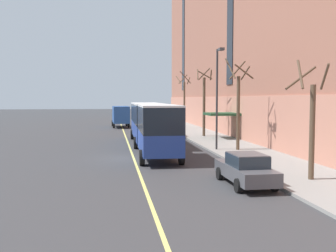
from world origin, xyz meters
TOP-DOWN VIEW (x-y plane):
  - ground_plane at (0.00, 0.00)m, footprint 260.00×260.00m
  - sidewalk at (8.86, 3.00)m, footprint 5.06×160.00m
  - city_bus at (1.93, 5.04)m, footprint 3.02×19.35m
  - parked_car_navy_0 at (5.24, 31.48)m, footprint 2.01×4.67m
  - parked_car_green_2 at (5.04, 20.74)m, footprint 2.01×4.68m
  - parked_car_darkgray_3 at (5.06, -9.43)m, footprint 1.97×4.63m
  - parked_car_red_4 at (5.02, 14.44)m, footprint 1.97×4.54m
  - box_truck at (0.02, 29.58)m, footprint 2.53×7.04m
  - street_tree_near_corner at (8.50, -9.14)m, footprint 1.87×1.86m
  - street_tree_mid_block at (8.52, 2.22)m, footprint 1.96×1.77m
  - street_tree_far_uptown at (8.53, 13.68)m, footprint 1.79×1.75m
  - street_tree_far_downtown at (8.50, 25.11)m, footprint 1.82×1.78m
  - street_lamp at (6.93, 2.47)m, footprint 0.36×1.48m
  - lane_centerline at (0.23, 3.00)m, footprint 0.16×140.00m

SIDE VIEW (x-z plane):
  - ground_plane at x=0.00m, z-range 0.00..0.00m
  - lane_centerline at x=0.23m, z-range 0.00..0.01m
  - sidewalk at x=8.86m, z-range 0.00..0.15m
  - parked_car_red_4 at x=5.02m, z-range 0.00..1.56m
  - parked_car_darkgray_3 at x=5.06m, z-range 0.00..1.56m
  - parked_car_navy_0 at x=5.24m, z-range 0.00..1.56m
  - parked_car_green_2 at x=5.04m, z-range 0.00..1.56m
  - box_truck at x=0.02m, z-range 0.21..3.26m
  - city_bus at x=1.93m, z-range 0.29..4.03m
  - street_tree_near_corner at x=8.50m, z-range 0.06..6.02m
  - street_tree_mid_block at x=8.52m, z-range 0.12..7.29m
  - street_tree_far_uptown at x=8.53m, z-range 0.24..7.55m
  - street_tree_far_downtown at x=8.50m, z-range 0.10..7.77m
  - street_lamp at x=6.93m, z-range 0.95..8.80m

